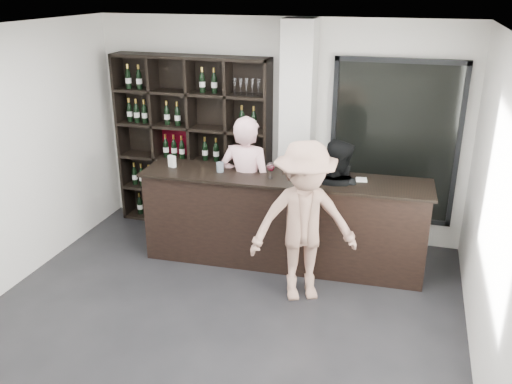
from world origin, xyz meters
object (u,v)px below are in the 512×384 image
(taster_pink, at_px, (246,188))
(customer, at_px, (304,223))
(wine_shelf, at_px, (193,144))
(taster_black, at_px, (334,205))
(tasting_counter, at_px, (283,220))

(taster_pink, xyz_separation_m, customer, (0.90, -0.80, -0.01))
(wine_shelf, height_order, taster_pink, wine_shelf)
(wine_shelf, bearing_deg, taster_black, -18.80)
(wine_shelf, relative_size, taster_black, 1.48)
(tasting_counter, xyz_separation_m, taster_black, (0.60, 0.10, 0.24))
(tasting_counter, relative_size, taster_black, 2.13)
(taster_pink, height_order, taster_black, taster_pink)
(taster_pink, bearing_deg, tasting_counter, 170.42)
(customer, bearing_deg, wine_shelf, 117.72)
(taster_pink, distance_m, customer, 1.20)
(wine_shelf, relative_size, tasting_counter, 0.69)
(taster_black, relative_size, customer, 0.90)
(customer, bearing_deg, taster_black, 52.26)
(wine_shelf, distance_m, customer, 2.45)
(wine_shelf, xyz_separation_m, taster_pink, (1.00, -0.72, -0.29))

